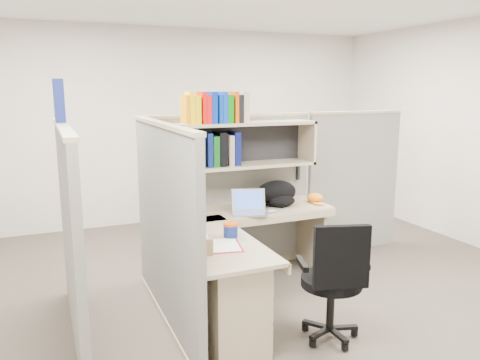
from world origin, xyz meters
name	(u,v)px	position (x,y,z in m)	size (l,w,h in m)	color
ground	(267,303)	(0.00, 0.00, 0.00)	(6.00, 6.00, 0.00)	#39332C
room_shell	(270,120)	(0.00, 0.00, 1.62)	(6.00, 6.00, 6.00)	beige
cubicle	(210,197)	(-0.37, 0.45, 0.91)	(3.79, 1.84, 1.95)	slate
desk	(238,275)	(-0.41, -0.29, 0.44)	(1.74, 1.75, 0.73)	gray
laptop	(250,202)	(-0.01, 0.36, 0.84)	(0.32, 0.32, 0.23)	#ABABAF
backpack	(279,193)	(0.40, 0.57, 0.85)	(0.41, 0.32, 0.24)	black
orange_cap	(315,198)	(0.80, 0.53, 0.78)	(0.17, 0.19, 0.09)	orange
snack_canister	(231,230)	(-0.43, -0.20, 0.79)	(0.12, 0.12, 0.12)	navy
tissue_box	(204,241)	(-0.74, -0.47, 0.82)	(0.12, 0.12, 0.19)	#8C774F
mouse	(272,211)	(0.20, 0.33, 0.75)	(0.08, 0.05, 0.03)	#82A2B9
paper_cup	(237,201)	(-0.02, 0.66, 0.79)	(0.08, 0.08, 0.11)	white
book_stack	(255,197)	(0.22, 0.77, 0.79)	(0.17, 0.23, 0.11)	gray
loose_paper	(223,245)	(-0.55, -0.36, 0.73)	(0.22, 0.30, 0.00)	white
task_chair	(332,299)	(0.16, -0.76, 0.34)	(0.55, 0.51, 0.96)	black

